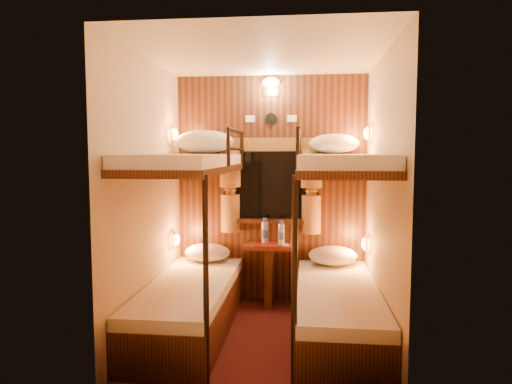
# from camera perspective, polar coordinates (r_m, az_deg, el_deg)

# --- Properties ---
(floor) EXTENTS (2.10, 2.10, 0.00)m
(floor) POSITION_cam_1_polar(r_m,az_deg,el_deg) (4.15, 0.69, -17.68)
(floor) COLOR #3A0F10
(floor) RESTS_ON ground
(ceiling) EXTENTS (2.10, 2.10, 0.00)m
(ceiling) POSITION_cam_1_polar(r_m,az_deg,el_deg) (3.91, 0.72, 16.83)
(ceiling) COLOR silver
(ceiling) RESTS_ON wall_back
(wall_back) EXTENTS (2.40, 0.00, 2.40)m
(wall_back) POSITION_cam_1_polar(r_m,az_deg,el_deg) (4.89, 1.89, 0.32)
(wall_back) COLOR #C6B293
(wall_back) RESTS_ON floor
(wall_front) EXTENTS (2.40, 0.00, 2.40)m
(wall_front) POSITION_cam_1_polar(r_m,az_deg,el_deg) (2.81, -1.35, -3.16)
(wall_front) COLOR #C6B293
(wall_front) RESTS_ON floor
(wall_left) EXTENTS (0.00, 2.40, 2.40)m
(wall_left) POSITION_cam_1_polar(r_m,az_deg,el_deg) (4.06, -13.47, -0.77)
(wall_left) COLOR #C6B293
(wall_left) RESTS_ON floor
(wall_right) EXTENTS (0.00, 2.40, 2.40)m
(wall_right) POSITION_cam_1_polar(r_m,az_deg,el_deg) (3.88, 15.57, -1.08)
(wall_right) COLOR #C6B293
(wall_right) RESTS_ON floor
(back_panel) EXTENTS (2.00, 0.03, 2.40)m
(back_panel) POSITION_cam_1_polar(r_m,az_deg,el_deg) (4.87, 1.87, 0.30)
(back_panel) COLOR black
(back_panel) RESTS_ON floor
(bunk_left) EXTENTS (0.72, 1.90, 1.82)m
(bunk_left) POSITION_cam_1_polar(r_m,az_deg,el_deg) (4.14, -8.30, -9.61)
(bunk_left) COLOR black
(bunk_left) RESTS_ON floor
(bunk_right) EXTENTS (0.72, 1.90, 1.82)m
(bunk_right) POSITION_cam_1_polar(r_m,az_deg,el_deg) (4.02, 10.16, -10.06)
(bunk_right) COLOR black
(bunk_right) RESTS_ON floor
(window) EXTENTS (1.00, 0.12, 0.79)m
(window) POSITION_cam_1_polar(r_m,az_deg,el_deg) (4.84, 1.84, 0.05)
(window) COLOR black
(window) RESTS_ON back_panel
(curtains) EXTENTS (1.10, 0.22, 1.00)m
(curtains) POSITION_cam_1_polar(r_m,az_deg,el_deg) (4.80, 1.82, 1.00)
(curtains) COLOR olive
(curtains) RESTS_ON back_panel
(back_fixtures) EXTENTS (0.54, 0.09, 0.48)m
(back_fixtures) POSITION_cam_1_polar(r_m,az_deg,el_deg) (4.86, 1.88, 12.64)
(back_fixtures) COLOR black
(back_fixtures) RESTS_ON back_panel
(reading_lamps) EXTENTS (2.00, 0.20, 1.25)m
(reading_lamps) POSITION_cam_1_polar(r_m,az_deg,el_deg) (4.54, 1.55, 0.46)
(reading_lamps) COLOR orange
(reading_lamps) RESTS_ON wall_left
(table) EXTENTS (0.50, 0.34, 0.66)m
(table) POSITION_cam_1_polar(r_m,az_deg,el_deg) (4.82, 1.68, -9.22)
(table) COLOR #541C13
(table) RESTS_ON floor
(bottle_left) EXTENTS (0.08, 0.08, 0.27)m
(bottle_left) POSITION_cam_1_polar(r_m,az_deg,el_deg) (4.77, 1.13, -5.07)
(bottle_left) COLOR #99BFE5
(bottle_left) RESTS_ON table
(bottle_right) EXTENTS (0.07, 0.07, 0.25)m
(bottle_right) POSITION_cam_1_polar(r_m,az_deg,el_deg) (4.70, 3.19, -5.32)
(bottle_right) COLOR #99BFE5
(bottle_right) RESTS_ON table
(sachet_a) EXTENTS (0.09, 0.08, 0.01)m
(sachet_a) POSITION_cam_1_polar(r_m,az_deg,el_deg) (4.69, 3.67, -6.66)
(sachet_a) COLOR silver
(sachet_a) RESTS_ON table
(sachet_b) EXTENTS (0.08, 0.07, 0.00)m
(sachet_b) POSITION_cam_1_polar(r_m,az_deg,el_deg) (4.76, 3.62, -6.48)
(sachet_b) COLOR silver
(sachet_b) RESTS_ON table
(pillow_lower_left) EXTENTS (0.48, 0.34, 0.19)m
(pillow_lower_left) POSITION_cam_1_polar(r_m,az_deg,el_deg) (4.85, -6.09, -7.51)
(pillow_lower_left) COLOR silver
(pillow_lower_left) RESTS_ON bunk_left
(pillow_lower_right) EXTENTS (0.49, 0.35, 0.19)m
(pillow_lower_right) POSITION_cam_1_polar(r_m,az_deg,el_deg) (4.73, 9.58, -7.84)
(pillow_lower_right) COLOR silver
(pillow_lower_right) RESTS_ON bunk_right
(pillow_upper_left) EXTENTS (0.59, 0.42, 0.23)m
(pillow_upper_left) POSITION_cam_1_polar(r_m,az_deg,el_deg) (4.66, -6.43, 6.27)
(pillow_upper_left) COLOR silver
(pillow_upper_left) RESTS_ON bunk_left
(pillow_upper_right) EXTENTS (0.50, 0.36, 0.20)m
(pillow_upper_right) POSITION_cam_1_polar(r_m,az_deg,el_deg) (4.65, 9.76, 5.99)
(pillow_upper_right) COLOR silver
(pillow_upper_right) RESTS_ON bunk_right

